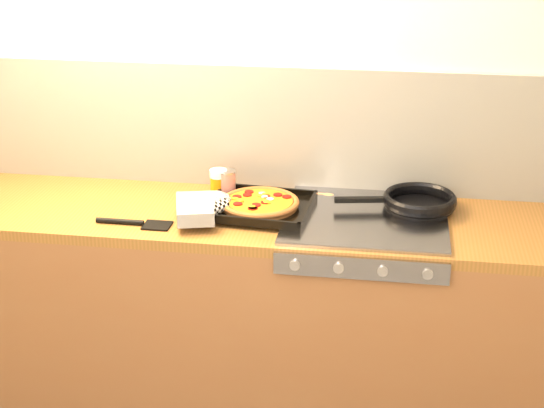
% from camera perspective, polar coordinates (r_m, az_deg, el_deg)
% --- Properties ---
extents(room_shell, '(3.20, 3.20, 3.20)m').
position_cam_1_polar(room_shell, '(3.34, -0.89, 5.24)').
color(room_shell, white).
rests_on(room_shell, ground).
extents(counter_run, '(3.20, 0.62, 0.90)m').
position_cam_1_polar(counter_run, '(3.36, -1.64, -7.70)').
color(counter_run, brown).
rests_on(counter_run, ground).
extents(stovetop, '(0.60, 0.56, 0.02)m').
position_cam_1_polar(stovetop, '(3.11, 6.44, -1.00)').
color(stovetop, gray).
rests_on(stovetop, counter_run).
extents(pizza_on_tray, '(0.52, 0.43, 0.06)m').
position_cam_1_polar(pizza_on_tray, '(3.12, -2.05, -0.05)').
color(pizza_on_tray, black).
rests_on(pizza_on_tray, stovetop).
extents(frying_pan, '(0.48, 0.33, 0.05)m').
position_cam_1_polar(frying_pan, '(3.21, 9.95, 0.17)').
color(frying_pan, black).
rests_on(frying_pan, stovetop).
extents(tomato_can, '(0.09, 0.09, 0.11)m').
position_cam_1_polar(tomato_can, '(3.30, -3.17, 1.39)').
color(tomato_can, '#AE1C0E').
rests_on(tomato_can, counter_run).
extents(juice_glass, '(0.07, 0.07, 0.12)m').
position_cam_1_polar(juice_glass, '(3.29, -3.68, 1.42)').
color(juice_glass, orange).
rests_on(juice_glass, counter_run).
extents(wooden_spoon, '(0.30, 0.05, 0.02)m').
position_cam_1_polar(wooden_spoon, '(3.32, 2.31, 0.70)').
color(wooden_spoon, '#B6794D').
rests_on(wooden_spoon, counter_run).
extents(black_spatula, '(0.28, 0.09, 0.02)m').
position_cam_1_polar(black_spatula, '(3.09, -9.34, -1.30)').
color(black_spatula, black).
rests_on(black_spatula, counter_run).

